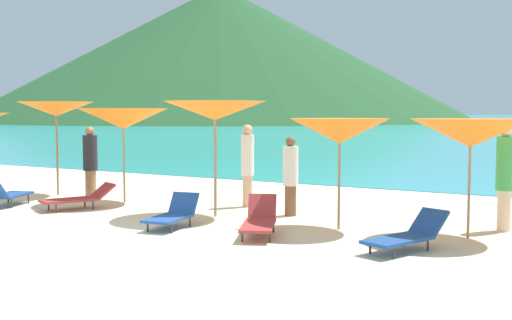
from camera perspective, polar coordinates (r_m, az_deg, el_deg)
The scene contains 16 objects.
ground_plane at distance 19.08m, azimuth 7.70°, elevation -2.57°, with size 50.00×100.00×0.30m, color beige.
headland_hill at distance 149.01m, azimuth -3.21°, elevation 9.50°, with size 113.68×113.68×31.03m, color #235128.
umbrella_1 at distance 17.02m, azimuth -17.49°, elevation 4.37°, with size 1.95×1.95×2.39m.
umbrella_2 at distance 15.15m, azimuth -11.81°, elevation 3.64°, with size 2.17×2.17×2.22m.
umbrella_3 at distance 12.91m, azimuth -3.70°, elevation 4.43°, with size 2.12×2.12×2.35m.
umbrella_4 at distance 11.54m, azimuth 7.50°, elevation 2.58°, with size 1.85×1.85×2.02m.
umbrella_5 at distance 11.21m, azimuth 18.68°, elevation 2.29°, with size 2.09×2.09×2.02m.
lounge_chair_0 at distance 14.51m, azimuth -15.62°, elevation -3.26°, with size 1.13×1.67×0.53m.
lounge_chair_1 at distance 10.11m, azimuth 13.42°, elevation -6.52°, with size 1.02×1.67×0.58m.
lounge_chair_2 at distance 11.06m, azimuth 0.30°, elevation -5.43°, with size 1.12×1.61×0.64m.
lounge_chair_4 at distance 15.39m, azimuth -21.62°, elevation -2.81°, with size 1.11×1.63×0.66m.
lounge_chair_6 at distance 11.86m, azimuth -7.49°, elevation -4.82°, with size 0.76×1.35×0.60m.
beachgoer_0 at distance 14.24m, azimuth -0.77°, elevation -0.22°, with size 0.29×0.29×1.85m.
beachgoer_1 at distance 16.34m, azimuth -14.64°, elevation -0.03°, with size 0.36×0.36×1.76m.
beachgoer_2 at distance 12.17m, azimuth 21.44°, elevation -1.13°, with size 0.32×0.32×1.93m.
beachgoer_3 at distance 13.04m, azimuth 3.12°, elevation -1.27°, with size 0.32×0.32×1.63m.
Camera 1 is at (7.39, -7.45, 2.14)m, focal length 44.60 mm.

